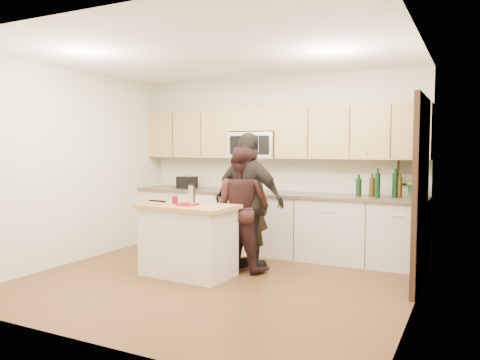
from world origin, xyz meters
The scene contains 21 objects.
floor centered at (0.00, 0.00, 0.00)m, with size 4.50×4.50×0.00m, color #54391C.
room_shell centered at (0.00, 0.00, 1.73)m, with size 4.52×4.02×2.71m.
back_cabinetry centered at (0.00, 1.69, 0.47)m, with size 4.50×0.66×0.94m.
upper_cabinetry centered at (0.03, 1.83, 1.84)m, with size 4.50×0.33×0.75m.
microwave centered at (-0.31, 1.80, 1.65)m, with size 0.76×0.41×0.40m.
doorway centered at (2.23, 0.90, 1.16)m, with size 0.06×1.25×2.20m.
framed_picture centered at (1.95, 1.98, 1.28)m, with size 0.30×0.03×0.38m.
dish_towel centered at (-0.95, 1.50, 0.80)m, with size 0.34×0.60×0.48m.
island centered at (-0.44, 0.10, 0.45)m, with size 1.24×0.77×0.90m.
red_plate centered at (-0.42, 0.07, 0.91)m, with size 0.31×0.31×0.02m, color maroon.
box_grater centered at (-0.34, 0.05, 1.04)m, with size 0.08×0.05×0.25m.
drink_glass centered at (-0.63, 0.09, 0.95)m, with size 0.08×0.08×0.10m, color maroon.
cutting_board centered at (-0.88, -0.03, 0.91)m, with size 0.25×0.17×0.02m, color #A97D46.
tongs centered at (-0.87, 0.06, 0.93)m, with size 0.26×0.03×0.02m, color black.
knife centered at (-0.84, 0.00, 0.92)m, with size 0.22×0.02×0.01m, color silver.
toaster centered at (-1.48, 1.67, 1.04)m, with size 0.29×0.22×0.20m.
bottle_cluster centered at (1.63, 1.68, 1.12)m, with size 0.60×0.24×0.40m.
orchid centered at (2.10, 1.72, 1.19)m, with size 0.28×0.23×0.51m, color #296830.
woman_left centered at (0.02, 0.90, 0.83)m, with size 0.60×0.40×1.65m, color black.
woman_center centered at (0.05, 0.65, 0.82)m, with size 0.80×0.62×1.64m, color black.
woman_right centered at (0.13, 0.69, 0.91)m, with size 1.06×0.44×1.81m, color black.
Camera 1 is at (2.77, -4.80, 1.62)m, focal length 35.00 mm.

